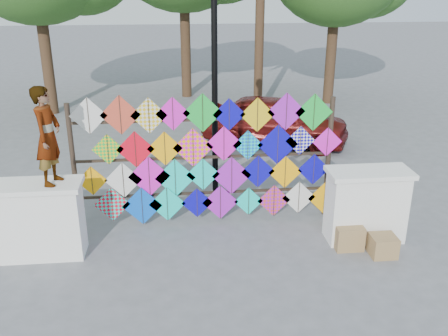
{
  "coord_description": "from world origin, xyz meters",
  "views": [
    {
      "loc": [
        -0.51,
        -7.61,
        4.33
      ],
      "look_at": [
        0.34,
        0.6,
        1.11
      ],
      "focal_mm": 40.0,
      "sensor_mm": 36.0,
      "label": 1
    }
  ],
  "objects_px": {
    "vendor_woman": "(48,136)",
    "sedan": "(275,120)",
    "lamppost": "(215,65)",
    "kite_rack": "(208,160)"
  },
  "relations": [
    {
      "from": "lamppost",
      "to": "vendor_woman",
      "type": "bearing_deg",
      "value": -141.0
    },
    {
      "from": "vendor_woman",
      "to": "lamppost",
      "type": "height_order",
      "value": "lamppost"
    },
    {
      "from": "sedan",
      "to": "lamppost",
      "type": "distance_m",
      "value": 4.16
    },
    {
      "from": "vendor_woman",
      "to": "sedan",
      "type": "xyz_separation_m",
      "value": [
        4.61,
        5.3,
        -1.39
      ]
    },
    {
      "from": "vendor_woman",
      "to": "sedan",
      "type": "bearing_deg",
      "value": -28.58
    },
    {
      "from": "vendor_woman",
      "to": "kite_rack",
      "type": "bearing_deg",
      "value": -57.15
    },
    {
      "from": "sedan",
      "to": "lamppost",
      "type": "relative_size",
      "value": 0.87
    },
    {
      "from": "vendor_woman",
      "to": "lamppost",
      "type": "relative_size",
      "value": 0.34
    },
    {
      "from": "sedan",
      "to": "kite_rack",
      "type": "bearing_deg",
      "value": 173.8
    },
    {
      "from": "lamppost",
      "to": "sedan",
      "type": "bearing_deg",
      "value": 58.63
    }
  ]
}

